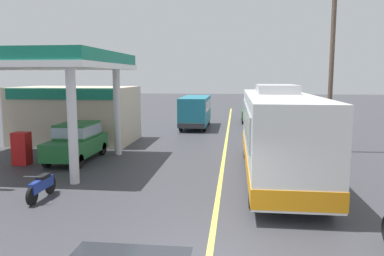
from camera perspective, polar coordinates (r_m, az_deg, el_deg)
The scene contains 10 objects.
ground at distance 28.03m, azimuth 5.39°, elevation -0.53°, with size 120.00×120.00×0.00m, color #38383D.
lane_divider_stripe at distance 23.10m, azimuth 5.12°, elevation -2.31°, with size 0.16×50.00×0.01m, color #D8CC4C.
coach_bus_main at distance 15.65m, azimuth 12.74°, elevation -0.94°, with size 2.60×11.04×3.69m.
gas_station_roadside at distance 22.57m, azimuth -19.05°, elevation 3.77°, with size 9.10×11.95×5.10m.
car_at_pump at distance 19.09m, azimuth -16.90°, elevation -1.68°, with size 1.70×4.20×1.82m.
minibus_opposing_lane at distance 29.84m, azimuth 0.52°, elevation 2.85°, with size 2.04×6.13×2.44m.
motorcycle_parked_forecourt at distance 13.63m, azimuth -21.66°, elevation -8.08°, with size 0.55×1.80×0.92m.
pedestrian_by_shop at distance 21.51m, azimuth -18.62°, elevation -0.93°, with size 0.55×0.22×1.66m.
car_trailing_behind_bus at distance 34.01m, azimuth 8.92°, elevation 2.59°, with size 1.70×4.20×1.82m.
utility_pole_roadside at distance 21.45m, azimuth 20.23°, elevation 8.94°, with size 1.80×0.24×8.93m.
Camera 1 is at (0.54, -7.73, 4.04)m, focal length 35.50 mm.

